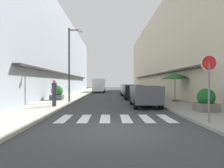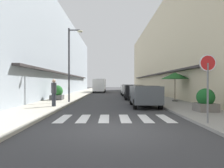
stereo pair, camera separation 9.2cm
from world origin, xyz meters
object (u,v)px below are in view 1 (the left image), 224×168
parked_car_far (128,89)px  planter_midblock (57,93)px  planter_corner (206,101)px  planter_far (154,92)px  delivery_van (99,84)px  round_street_sign (209,71)px  street_lamp (71,57)px  cafe_umbrella (175,76)px  parked_car_mid (133,90)px  parked_car_near (145,94)px  pedestrian_walking_near (54,92)px

parked_car_far → planter_midblock: (-7.25, -7.91, -0.18)m
planter_corner → planter_far: size_ratio=1.19×
delivery_van → round_street_sign: size_ratio=2.08×
street_lamp → cafe_umbrella: street_lamp is taller
cafe_umbrella → planter_corner: (-0.33, -6.11, -1.58)m
parked_car_mid → planter_far: parked_car_mid is taller
planter_far → parked_car_mid: bearing=-140.6°
parked_car_near → parked_car_far: bearing=90.0°
round_street_sign → cafe_umbrella: 9.45m
parked_car_mid → delivery_van: delivery_van is taller
parked_car_mid → planter_corner: parked_car_mid is taller
round_street_sign → planter_midblock: round_street_sign is taller
planter_corner → pedestrian_walking_near: 9.20m
parked_car_far → street_lamp: (-5.55, -10.01, 2.80)m
street_lamp → planter_corner: street_lamp is taller
planter_corner → planter_far: bearing=90.9°
planter_far → pedestrian_walking_near: pedestrian_walking_near is taller
planter_far → pedestrian_walking_near: (-8.68, -9.47, 0.44)m
street_lamp → cafe_umbrella: 8.81m
planter_far → street_lamp: bearing=-141.8°
planter_midblock → parked_car_far: bearing=47.5°
delivery_van → planter_corner: size_ratio=4.37×
round_street_sign → planter_corner: 3.76m
delivery_van → round_street_sign: (5.56, -27.56, 0.72)m
delivery_van → pedestrian_walking_near: size_ratio=3.06×
round_street_sign → planter_midblock: size_ratio=1.97×
parked_car_far → pedestrian_walking_near: 14.43m
parked_car_near → parked_car_mid: bearing=90.0°
parked_car_near → planter_midblock: parked_car_near is taller
parked_car_mid → parked_car_far: size_ratio=1.01×
delivery_van → street_lamp: bearing=-94.0°
parked_car_near → parked_car_far: size_ratio=0.95×
parked_car_near → round_street_sign: (1.34, -6.22, 1.20)m
pedestrian_walking_near → cafe_umbrella: bearing=-3.2°
parked_car_far → round_street_sign: (1.34, -18.67, 1.20)m
parked_car_mid → planter_corner: 10.16m
parked_car_mid → planter_corner: size_ratio=3.56×
round_street_sign → street_lamp: street_lamp is taller
parked_car_mid → round_street_sign: round_street_sign is taller
parked_car_mid → planter_midblock: bearing=-163.3°
parked_car_near → parked_car_mid: 6.71m
round_street_sign → cafe_umbrella: size_ratio=1.08×
parked_car_near → parked_car_far: same height
parked_car_far → planter_far: (2.59, -3.61, -0.30)m
planter_corner → planter_midblock: size_ratio=0.93×
street_lamp → parked_car_near: bearing=-23.7°
parked_car_near → pedestrian_walking_near: size_ratio=2.33×
planter_midblock → pedestrian_walking_near: bearing=-77.4°
planter_far → round_street_sign: bearing=-94.7°
parked_car_mid → street_lamp: street_lamp is taller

